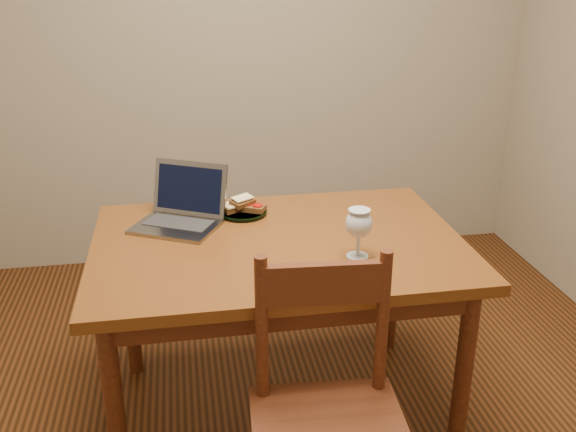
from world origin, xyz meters
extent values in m
cube|color=black|center=(0.00, 0.00, -0.01)|extent=(3.20, 3.20, 0.02)
cube|color=gray|center=(0.00, 1.61, 1.30)|extent=(3.20, 0.02, 2.60)
cube|color=#48280C|center=(-0.05, 0.11, 0.72)|extent=(1.30, 0.90, 0.04)
cylinder|color=#38180B|center=(-0.62, -0.26, 0.35)|extent=(0.06, 0.06, 0.70)
cylinder|color=#38180B|center=(0.52, -0.26, 0.35)|extent=(0.06, 0.06, 0.70)
cylinder|color=#38180B|center=(-0.62, 0.48, 0.35)|extent=(0.06, 0.06, 0.70)
cylinder|color=#38180B|center=(0.52, 0.48, 0.35)|extent=(0.06, 0.06, 0.70)
cube|color=#38180B|center=(0.00, -0.38, 0.82)|extent=(0.35, 0.05, 0.12)
cylinder|color=black|center=(-0.15, 0.38, 0.75)|extent=(0.19, 0.19, 0.02)
cube|color=slate|center=(-0.41, 0.27, 0.75)|extent=(0.36, 0.32, 0.01)
cube|color=slate|center=(-0.34, 0.39, 0.85)|extent=(0.29, 0.19, 0.20)
cube|color=black|center=(-0.34, 0.39, 0.85)|extent=(0.25, 0.16, 0.16)
camera|label=1|loc=(-0.37, -1.93, 1.67)|focal=40.00mm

